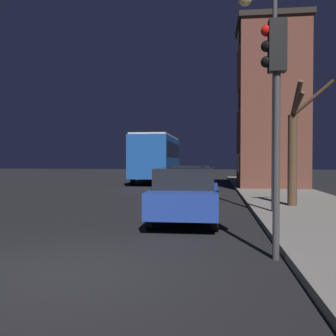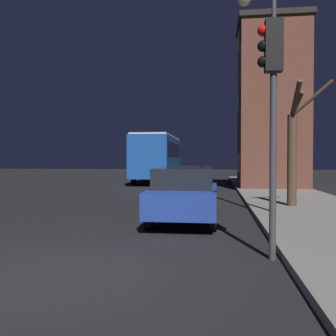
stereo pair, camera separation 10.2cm
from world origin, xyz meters
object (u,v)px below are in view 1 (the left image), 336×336
(streetlamp, at_px, (263,62))
(bus, at_px, (157,155))
(car_near_lane, at_px, (186,194))
(traffic_light, at_px, (275,88))
(bare_tree, at_px, (294,149))
(car_mid_lane, at_px, (193,180))

(streetlamp, relative_size, bus, 0.75)
(streetlamp, distance_m, bus, 17.20)
(bus, xyz_separation_m, car_near_lane, (3.51, -17.33, -1.29))
(streetlamp, xyz_separation_m, bus, (-5.77, 15.98, -2.68))
(traffic_light, bearing_deg, streetlamp, 85.07)
(streetlamp, relative_size, bare_tree, 1.59)
(streetlamp, xyz_separation_m, car_near_lane, (-2.26, -1.35, -3.97))
(car_near_lane, bearing_deg, bare_tree, 39.27)
(bare_tree, bearing_deg, car_near_lane, -140.73)
(traffic_light, height_order, bus, traffic_light)
(bare_tree, height_order, car_near_lane, bare_tree)
(traffic_light, distance_m, bus, 21.79)
(car_mid_lane, bearing_deg, bus, 108.07)
(streetlamp, height_order, traffic_light, streetlamp)
(streetlamp, height_order, bare_tree, streetlamp)
(streetlamp, xyz_separation_m, bare_tree, (1.26, 1.53, -2.64))
(bare_tree, distance_m, car_near_lane, 4.74)
(bare_tree, xyz_separation_m, bus, (-7.03, 14.45, -0.03))
(bare_tree, bearing_deg, bus, 115.95)
(bus, distance_m, car_near_lane, 17.73)
(bus, xyz_separation_m, car_mid_lane, (3.28, -10.04, -1.31))
(streetlamp, height_order, car_near_lane, streetlamp)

